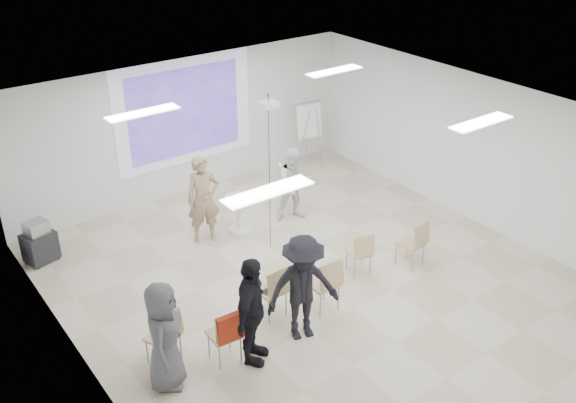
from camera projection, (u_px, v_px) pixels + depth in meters
floor at (315, 284)px, 11.27m from camera, size 8.00×9.00×0.10m
ceiling at (319, 117)px, 9.84m from camera, size 8.00×9.00×0.10m
wall_back at (184, 127)px, 13.80m from camera, size 8.00×0.10×3.00m
wall_left at (77, 292)px, 8.42m from camera, size 0.10×9.00×3.00m
wall_right at (476, 149)px, 12.69m from camera, size 0.10×9.00×3.00m
projection_halo at (185, 112)px, 13.59m from camera, size 3.20×0.01×2.30m
projection_image at (185, 112)px, 13.58m from camera, size 2.60×0.01×1.90m
pedestal_table at (239, 212)px, 12.65m from camera, size 0.70×0.70×0.75m
player_left at (203, 194)px, 12.07m from camera, size 0.83×0.67×1.99m
player_right at (295, 180)px, 12.90m from camera, size 1.01×0.91×1.71m
controller_left at (204, 172)px, 12.20m from camera, size 0.07×0.13×0.04m
controller_right at (280, 165)px, 12.85m from camera, size 0.09×0.13×0.04m
chair_far_left at (166, 334)px, 9.16m from camera, size 0.57×0.59×0.90m
chair_left_mid at (226, 332)px, 9.17m from camera, size 0.46×0.49×0.92m
chair_left_inner at (274, 288)px, 10.14m from camera, size 0.46×0.49×0.92m
chair_center at (326, 281)px, 10.24m from camera, size 0.47×0.50×0.99m
chair_right_inner at (361, 250)px, 11.24m from camera, size 0.48×0.51×0.83m
chair_right_far at (415, 241)px, 11.43m from camera, size 0.49×0.52×0.92m
red_jacket at (231, 327)px, 8.99m from camera, size 0.45×0.13×0.42m
laptop at (270, 288)px, 10.23m from camera, size 0.35×0.27×0.03m
audience_left at (251, 305)px, 9.01m from camera, size 1.33×1.27×1.99m
audience_mid at (303, 282)px, 9.50m from camera, size 1.44×1.05×1.99m
audience_outer at (163, 330)px, 8.62m from camera, size 1.02×1.08×1.85m
flipchart_easel at (309, 120)px, 14.87m from camera, size 0.73×0.56×1.70m
av_cart at (39, 243)px, 11.68m from camera, size 0.64×0.56×0.82m
ceiling_projector at (269, 112)px, 11.12m from camera, size 0.30×0.25×3.00m
fluor_panel_nw at (143, 113)px, 10.24m from camera, size 1.20×0.30×0.02m
fluor_panel_ne at (334, 71)px, 12.35m from camera, size 1.20×0.30×0.02m
fluor_panel_sw at (268, 192)px, 7.75m from camera, size 1.20×0.30×0.02m
fluor_panel_se at (481, 122)px, 9.86m from camera, size 1.20×0.30×0.02m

